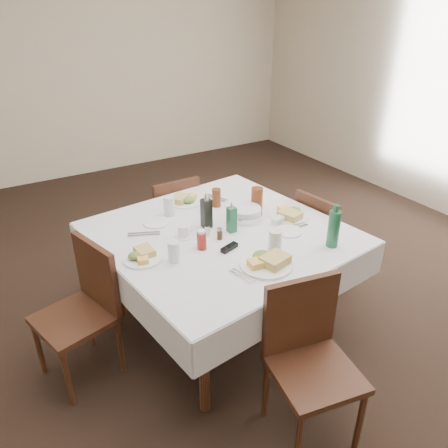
% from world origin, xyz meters
% --- Properties ---
extents(ground_plane, '(7.00, 7.00, 0.00)m').
position_xyz_m(ground_plane, '(0.00, 0.00, 0.00)').
color(ground_plane, black).
extents(room_shell, '(6.04, 7.04, 2.80)m').
position_xyz_m(room_shell, '(0.00, 0.00, 1.71)').
color(room_shell, beige).
rests_on(room_shell, ground).
extents(dining_table, '(1.65, 1.65, 0.76)m').
position_xyz_m(dining_table, '(-0.03, -0.08, 0.69)').
color(dining_table, black).
rests_on(dining_table, ground).
extents(chair_north, '(0.41, 0.41, 0.84)m').
position_xyz_m(chair_north, '(0.01, 0.79, 0.48)').
color(chair_north, black).
rests_on(chair_north, ground).
extents(chair_south, '(0.48, 0.48, 0.88)m').
position_xyz_m(chair_south, '(-0.06, -1.00, 0.50)').
color(chair_south, black).
rests_on(chair_south, ground).
extents(chair_east, '(0.45, 0.45, 0.84)m').
position_xyz_m(chair_east, '(0.85, -0.10, 0.48)').
color(chair_east, black).
rests_on(chair_east, ground).
extents(chair_west, '(0.50, 0.50, 0.87)m').
position_xyz_m(chair_west, '(-0.94, -0.00, 0.50)').
color(chair_west, black).
rests_on(chair_west, ground).
extents(meal_north, '(0.26, 0.26, 0.06)m').
position_xyz_m(meal_north, '(-0.03, 0.45, 0.78)').
color(meal_north, white).
rests_on(meal_north, dining_table).
extents(meal_south, '(0.30, 0.30, 0.07)m').
position_xyz_m(meal_south, '(-0.01, -0.56, 0.79)').
color(meal_south, white).
rests_on(meal_south, dining_table).
extents(meal_east, '(0.28, 0.28, 0.06)m').
position_xyz_m(meal_east, '(0.48, -0.14, 0.79)').
color(meal_east, white).
rests_on(meal_east, dining_table).
extents(meal_west, '(0.23, 0.23, 0.05)m').
position_xyz_m(meal_west, '(-0.60, -0.13, 0.78)').
color(meal_west, white).
rests_on(meal_west, dining_table).
extents(side_plate_a, '(0.18, 0.18, 0.01)m').
position_xyz_m(side_plate_a, '(-0.35, 0.25, 0.77)').
color(side_plate_a, white).
rests_on(side_plate_a, dining_table).
extents(side_plate_b, '(0.17, 0.17, 0.01)m').
position_xyz_m(side_plate_b, '(0.34, -0.31, 0.77)').
color(side_plate_b, white).
rests_on(side_plate_b, dining_table).
extents(water_n, '(0.07, 0.07, 0.14)m').
position_xyz_m(water_n, '(-0.22, 0.32, 0.83)').
color(water_n, silver).
rests_on(water_n, dining_table).
extents(water_s, '(0.08, 0.08, 0.15)m').
position_xyz_m(water_s, '(0.11, -0.46, 0.83)').
color(water_s, silver).
rests_on(water_s, dining_table).
extents(water_e, '(0.08, 0.08, 0.14)m').
position_xyz_m(water_e, '(0.36, 0.08, 0.83)').
color(water_e, silver).
rests_on(water_e, dining_table).
extents(water_w, '(0.07, 0.07, 0.13)m').
position_xyz_m(water_w, '(-0.44, -0.24, 0.83)').
color(water_w, silver).
rests_on(water_w, dining_table).
extents(iced_tea_a, '(0.06, 0.06, 0.13)m').
position_xyz_m(iced_tea_a, '(0.14, 0.28, 0.83)').
color(iced_tea_a, '#652D13').
rests_on(iced_tea_a, dining_table).
extents(iced_tea_b, '(0.08, 0.08, 0.17)m').
position_xyz_m(iced_tea_b, '(0.35, 0.07, 0.85)').
color(iced_tea_b, '#652D13').
rests_on(iced_tea_b, dining_table).
extents(bread_basket, '(0.24, 0.24, 0.08)m').
position_xyz_m(bread_basket, '(0.21, 0.00, 0.80)').
color(bread_basket, silver).
rests_on(bread_basket, dining_table).
extents(oil_cruet_dark, '(0.06, 0.06, 0.25)m').
position_xyz_m(oil_cruet_dark, '(-0.08, 0.03, 0.87)').
color(oil_cruet_dark, black).
rests_on(oil_cruet_dark, dining_table).
extents(oil_cruet_green, '(0.05, 0.05, 0.22)m').
position_xyz_m(oil_cruet_green, '(0.03, -0.11, 0.86)').
color(oil_cruet_green, '#1F5E3C').
rests_on(oil_cruet_green, dining_table).
extents(ketchup_bottle, '(0.06, 0.06, 0.13)m').
position_xyz_m(ketchup_bottle, '(-0.24, -0.20, 0.82)').
color(ketchup_bottle, maroon).
rests_on(ketchup_bottle, dining_table).
extents(salt_shaker, '(0.03, 0.03, 0.07)m').
position_xyz_m(salt_shaker, '(-0.14, -0.08, 0.80)').
color(salt_shaker, white).
rests_on(salt_shaker, dining_table).
extents(pepper_shaker, '(0.03, 0.03, 0.08)m').
position_xyz_m(pepper_shaker, '(-0.09, -0.16, 0.80)').
color(pepper_shaker, '#3E2D17').
rests_on(pepper_shaker, dining_table).
extents(coffee_mug, '(0.12, 0.11, 0.08)m').
position_xyz_m(coffee_mug, '(-0.27, -0.02, 0.80)').
color(coffee_mug, white).
rests_on(coffee_mug, dining_table).
extents(sunglasses, '(0.13, 0.08, 0.03)m').
position_xyz_m(sunglasses, '(-0.10, -0.30, 0.78)').
color(sunglasses, black).
rests_on(sunglasses, dining_table).
extents(green_bottle, '(0.07, 0.07, 0.28)m').
position_xyz_m(green_bottle, '(0.46, -0.58, 0.88)').
color(green_bottle, '#1F5E3C').
rests_on(green_bottle, dining_table).
extents(sugar_caddy, '(0.10, 0.07, 0.05)m').
position_xyz_m(sugar_caddy, '(0.36, -0.17, 0.79)').
color(sugar_caddy, white).
rests_on(sugar_caddy, dining_table).
extents(cutlery_n, '(0.13, 0.21, 0.01)m').
position_xyz_m(cutlery_n, '(0.20, 0.40, 0.77)').
color(cutlery_n, silver).
rests_on(cutlery_n, dining_table).
extents(cutlery_s, '(0.08, 0.17, 0.01)m').
position_xyz_m(cutlery_s, '(-0.19, -0.58, 0.77)').
color(cutlery_s, silver).
rests_on(cutlery_s, dining_table).
extents(cutlery_e, '(0.20, 0.05, 0.01)m').
position_xyz_m(cutlery_e, '(0.41, -0.29, 0.77)').
color(cutlery_e, silver).
rests_on(cutlery_e, dining_table).
extents(cutlery_w, '(0.21, 0.13, 0.01)m').
position_xyz_m(cutlery_w, '(-0.48, 0.14, 0.77)').
color(cutlery_w, silver).
rests_on(cutlery_w, dining_table).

